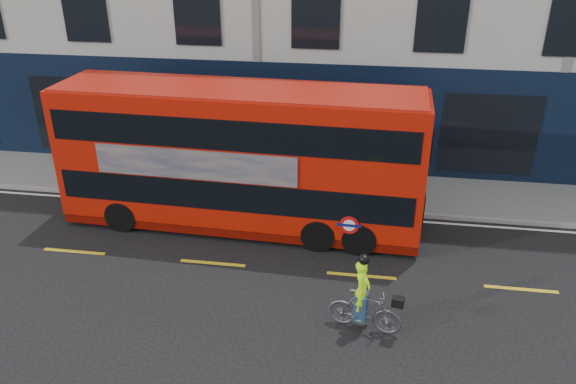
# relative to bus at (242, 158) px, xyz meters

# --- Properties ---
(ground) EXTENTS (120.00, 120.00, 0.00)m
(ground) POSITION_rel_bus_xyz_m (-0.35, -3.80, -2.17)
(ground) COLOR black
(ground) RESTS_ON ground
(pavement) EXTENTS (60.00, 3.00, 0.12)m
(pavement) POSITION_rel_bus_xyz_m (-0.35, 2.70, -2.11)
(pavement) COLOR slate
(pavement) RESTS_ON ground
(kerb) EXTENTS (60.00, 0.12, 0.13)m
(kerb) POSITION_rel_bus_xyz_m (-0.35, 1.20, -2.11)
(kerb) COLOR gray
(kerb) RESTS_ON ground
(road_edge_line) EXTENTS (58.00, 0.10, 0.01)m
(road_edge_line) POSITION_rel_bus_xyz_m (-0.35, 0.90, -2.17)
(road_edge_line) COLOR silver
(road_edge_line) RESTS_ON ground
(lane_dashes) EXTENTS (58.00, 0.12, 0.01)m
(lane_dashes) POSITION_rel_bus_xyz_m (-0.35, -2.30, -2.17)
(lane_dashes) COLOR gold
(lane_dashes) RESTS_ON ground
(bus) EXTENTS (10.60, 2.81, 4.24)m
(bus) POSITION_rel_bus_xyz_m (0.00, 0.00, 0.00)
(bus) COLOR #BC1507
(bus) RESTS_ON ground
(cyclist) EXTENTS (1.75, 0.80, 1.96)m
(cyclist) POSITION_rel_bus_xyz_m (3.74, -4.41, -1.52)
(cyclist) COLOR #4F5155
(cyclist) RESTS_ON ground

